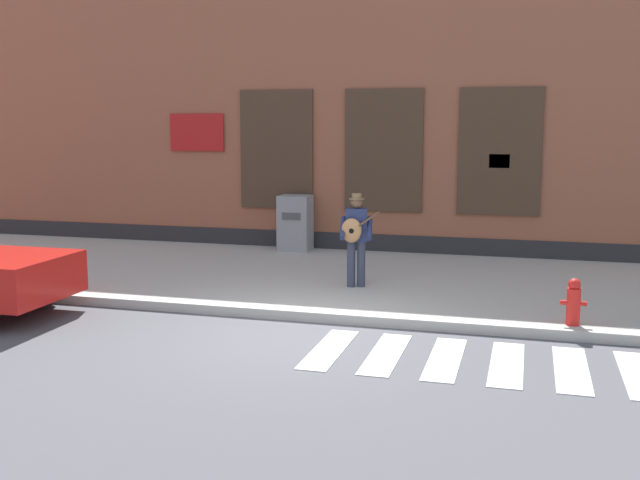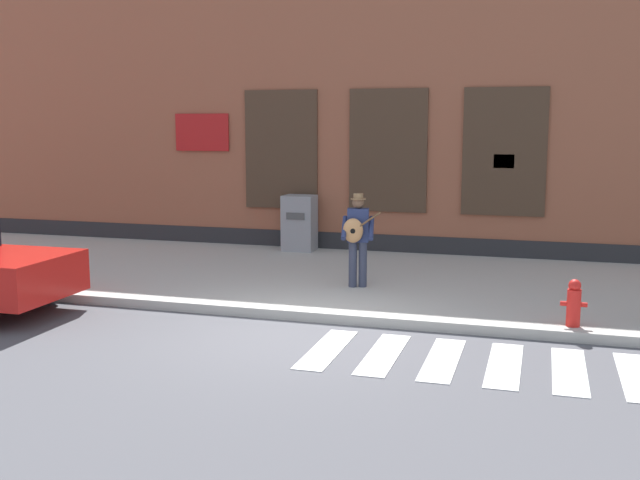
# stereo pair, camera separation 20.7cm
# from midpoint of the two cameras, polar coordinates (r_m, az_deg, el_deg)

# --- Properties ---
(ground_plane) EXTENTS (160.00, 160.00, 0.00)m
(ground_plane) POSITION_cam_midpoint_polar(r_m,az_deg,el_deg) (11.06, -2.48, -7.38)
(ground_plane) COLOR #4C4C51
(sidewalk) EXTENTS (28.00, 5.93, 0.16)m
(sidewalk) POSITION_cam_midpoint_polar(r_m,az_deg,el_deg) (14.59, 2.16, -3.05)
(sidewalk) COLOR #ADAAA3
(sidewalk) RESTS_ON ground
(building_backdrop) EXTENTS (28.00, 4.06, 8.54)m
(building_backdrop) POSITION_cam_midpoint_polar(r_m,az_deg,el_deg) (19.17, 5.79, 12.34)
(building_backdrop) COLOR #99563D
(building_backdrop) RESTS_ON ground
(crosswalk) EXTENTS (5.20, 1.90, 0.01)m
(crosswalk) POSITION_cam_midpoint_polar(r_m,az_deg,el_deg) (10.10, 13.48, -9.17)
(crosswalk) COLOR silver
(crosswalk) RESTS_ON ground
(busker) EXTENTS (0.76, 0.61, 1.70)m
(busker) POSITION_cam_midpoint_polar(r_m,az_deg,el_deg) (13.43, 2.30, 0.42)
(busker) COLOR #33384C
(busker) RESTS_ON sidewalk
(utility_box) EXTENTS (0.73, 0.61, 1.29)m
(utility_box) POSITION_cam_midpoint_polar(r_m,az_deg,el_deg) (17.38, -2.24, 1.30)
(utility_box) COLOR gray
(utility_box) RESTS_ON sidewalk
(fire_hydrant) EXTENTS (0.38, 0.20, 0.70)m
(fire_hydrant) POSITION_cam_midpoint_polar(r_m,az_deg,el_deg) (11.57, 18.27, -4.51)
(fire_hydrant) COLOR red
(fire_hydrant) RESTS_ON sidewalk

